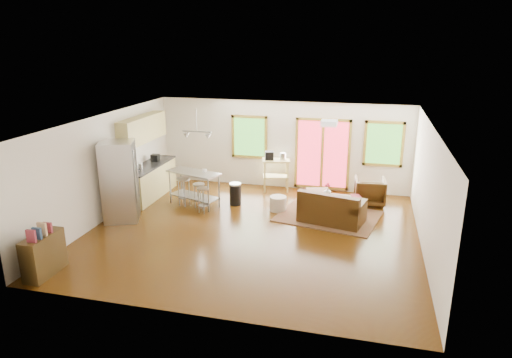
% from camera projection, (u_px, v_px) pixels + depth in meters
% --- Properties ---
extents(floor, '(7.50, 7.00, 0.02)m').
position_uv_depth(floor, '(253.00, 232.00, 10.68)').
color(floor, '#341C06').
rests_on(floor, ground).
extents(ceiling, '(7.50, 7.00, 0.02)m').
position_uv_depth(ceiling, '(253.00, 121.00, 9.91)').
color(ceiling, white).
rests_on(ceiling, ground).
extents(back_wall, '(7.50, 0.02, 2.60)m').
position_uv_depth(back_wall, '(282.00, 145.00, 13.55)').
color(back_wall, silver).
rests_on(back_wall, ground).
extents(left_wall, '(0.02, 7.00, 2.60)m').
position_uv_depth(left_wall, '(104.00, 168.00, 11.17)').
color(left_wall, silver).
rests_on(left_wall, ground).
extents(right_wall, '(0.02, 7.00, 2.60)m').
position_uv_depth(right_wall, '(429.00, 192.00, 9.42)').
color(right_wall, silver).
rests_on(right_wall, ground).
extents(front_wall, '(7.50, 0.02, 2.60)m').
position_uv_depth(front_wall, '(196.00, 243.00, 7.05)').
color(front_wall, silver).
rests_on(front_wall, ground).
extents(window_left, '(1.10, 0.05, 1.30)m').
position_uv_depth(window_left, '(249.00, 137.00, 13.68)').
color(window_left, '#2B5D1E').
rests_on(window_left, back_wall).
extents(french_doors, '(1.60, 0.05, 2.10)m').
position_uv_depth(french_doors, '(322.00, 154.00, 13.28)').
color(french_doors, '#BF2637').
rests_on(french_doors, back_wall).
extents(window_right, '(1.10, 0.05, 1.30)m').
position_uv_depth(window_right, '(384.00, 144.00, 12.77)').
color(window_right, '#2B5D1E').
rests_on(window_right, back_wall).
extents(rug, '(2.75, 2.31, 0.02)m').
position_uv_depth(rug, '(328.00, 216.00, 11.58)').
color(rug, '#4A5E37').
rests_on(rug, floor).
extents(loveseat, '(1.68, 1.19, 0.81)m').
position_uv_depth(loveseat, '(331.00, 210.00, 11.12)').
color(loveseat, black).
rests_on(loveseat, floor).
extents(coffee_table, '(1.08, 0.70, 0.42)m').
position_uv_depth(coffee_table, '(335.00, 199.00, 11.75)').
color(coffee_table, '#34240D').
rests_on(coffee_table, floor).
extents(armchair, '(0.85, 0.81, 0.81)m').
position_uv_depth(armchair, '(370.00, 190.00, 12.33)').
color(armchair, black).
rests_on(armchair, floor).
extents(ottoman, '(0.75, 0.75, 0.41)m').
position_uv_depth(ottoman, '(318.00, 198.00, 12.33)').
color(ottoman, black).
rests_on(ottoman, floor).
extents(pouf, '(0.57, 0.57, 0.38)m').
position_uv_depth(pouf, '(278.00, 203.00, 11.94)').
color(pouf, beige).
rests_on(pouf, floor).
extents(vase, '(0.20, 0.20, 0.33)m').
position_uv_depth(vase, '(327.00, 191.00, 11.92)').
color(vase, silver).
rests_on(vase, coffee_table).
extents(book, '(0.23, 0.10, 0.31)m').
position_uv_depth(book, '(352.00, 191.00, 11.77)').
color(book, maroon).
rests_on(book, coffee_table).
extents(cabinets, '(0.64, 2.24, 2.30)m').
position_uv_depth(cabinets, '(148.00, 165.00, 12.80)').
color(cabinets, tan).
rests_on(cabinets, floor).
extents(refrigerator, '(1.02, 1.01, 1.99)m').
position_uv_depth(refrigerator, '(120.00, 181.00, 11.12)').
color(refrigerator, '#B7BABC').
rests_on(refrigerator, floor).
extents(island, '(1.58, 1.03, 0.93)m').
position_uv_depth(island, '(194.00, 182.00, 12.22)').
color(island, '#B7BABC').
rests_on(island, floor).
extents(cup, '(0.14, 0.12, 0.12)m').
position_uv_depth(cup, '(204.00, 170.00, 11.98)').
color(cup, white).
rests_on(cup, island).
extents(bar_stool_a, '(0.44, 0.44, 0.76)m').
position_uv_depth(bar_stool_a, '(184.00, 185.00, 12.21)').
color(bar_stool_a, '#B7BABC').
rests_on(bar_stool_a, floor).
extents(bar_stool_b, '(0.34, 0.34, 0.66)m').
position_uv_depth(bar_stool_b, '(199.00, 190.00, 12.09)').
color(bar_stool_b, '#B7BABC').
rests_on(bar_stool_b, floor).
extents(bar_stool_c, '(0.40, 0.40, 0.67)m').
position_uv_depth(bar_stool_c, '(203.00, 194.00, 11.71)').
color(bar_stool_c, '#B7BABC').
rests_on(bar_stool_c, floor).
extents(trash_can, '(0.39, 0.39, 0.60)m').
position_uv_depth(trash_can, '(235.00, 194.00, 12.34)').
color(trash_can, black).
rests_on(trash_can, floor).
extents(kitchen_cart, '(0.88, 0.69, 1.19)m').
position_uv_depth(kitchen_cart, '(275.00, 164.00, 13.34)').
color(kitchen_cart, tan).
rests_on(kitchen_cart, floor).
extents(bookshelf, '(0.37, 0.91, 1.07)m').
position_uv_depth(bookshelf, '(44.00, 254.00, 8.64)').
color(bookshelf, '#34240D').
rests_on(bookshelf, floor).
extents(ceiling_flush, '(0.35, 0.35, 0.12)m').
position_uv_depth(ceiling_flush, '(329.00, 123.00, 10.12)').
color(ceiling_flush, white).
rests_on(ceiling_flush, ceiling).
extents(pendant_light, '(0.80, 0.18, 0.79)m').
position_uv_depth(pendant_light, '(197.00, 135.00, 11.95)').
color(pendant_light, gray).
rests_on(pendant_light, ceiling).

